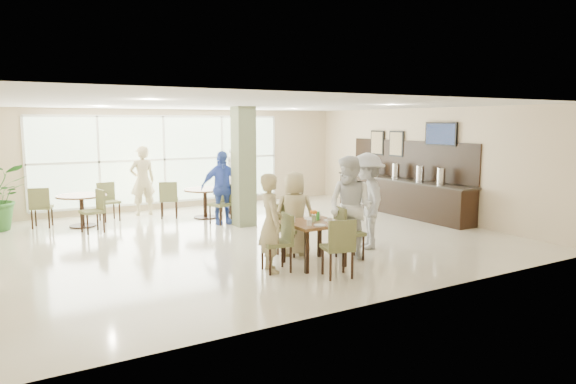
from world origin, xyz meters
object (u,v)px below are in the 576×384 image
teen_right (350,207)px  round_table_left (82,202)px  main_table (314,228)px  adult_standing (142,181)px  buffet_counter (401,193)px  round_table_right (205,196)px  teen_left (271,223)px  adult_b (236,181)px  adult_a (222,188)px  teen_standing (367,201)px  teen_far (294,214)px

teen_right → round_table_left: bearing=-164.2°
main_table → adult_standing: size_ratio=0.49×
round_table_left → teen_right: teen_right is taller
buffet_counter → round_table_right: bearing=156.0°
teen_left → adult_standing: 6.25m
buffet_counter → teen_left: buffet_counter is taller
main_table → buffet_counter: 5.60m
buffet_counter → adult_standing: (-6.01, 3.28, 0.36)m
teen_right → adult_b: (0.10, 5.08, -0.04)m
teen_left → adult_a: 4.20m
round_table_right → adult_b: size_ratio=0.62×
round_table_left → adult_standing: bearing=24.8°
teen_standing → adult_standing: bearing=-129.9°
round_table_left → teen_standing: bearing=-48.5°
round_table_right → teen_right: size_ratio=0.59×
main_table → teen_far: 0.73m
round_table_right → adult_a: bearing=-86.2°
round_table_right → adult_b: adult_b is taller
buffet_counter → adult_standing: 6.85m
round_table_right → teen_left: bearing=-99.3°
main_table → teen_left: (-0.82, 0.03, 0.16)m
main_table → teen_far: (0.05, 0.72, 0.13)m
round_table_right → teen_right: teen_right is taller
main_table → round_table_right: bearing=89.9°
teen_far → adult_standing: adult_standing is taller
round_table_right → buffet_counter: buffet_counter is taller
teen_standing → adult_a: 3.95m
round_table_left → adult_a: bearing=-24.6°
main_table → adult_a: bearing=89.1°
round_table_left → round_table_right: (2.91, -0.42, -0.01)m
buffet_counter → main_table: bearing=-147.8°
teen_right → teen_standing: (0.72, 0.41, 0.01)m
adult_standing → teen_right: bearing=107.4°
adult_b → round_table_left: bearing=-92.5°
round_table_right → teen_right: 5.10m
teen_left → teen_right: 1.65m
teen_right → adult_standing: (-2.09, 6.20, -0.01)m
round_table_left → round_table_right: same height
teen_standing → adult_a: size_ratio=1.05×
buffet_counter → teen_standing: bearing=-141.9°
main_table → teen_left: teen_left is taller
teen_left → adult_a: size_ratio=0.92×
main_table → adult_b: (0.92, 5.14, 0.24)m
teen_right → adult_a: teen_right is taller
adult_b → adult_standing: size_ratio=0.97×
teen_left → adult_a: bearing=-0.2°
adult_standing → teen_left: bearing=92.9°
teen_far → round_table_left: bearing=-39.0°
adult_a → adult_standing: (-1.34, 2.12, 0.03)m
teen_far → teen_standing: bearing=-170.1°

